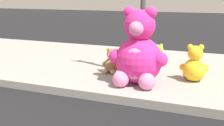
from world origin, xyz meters
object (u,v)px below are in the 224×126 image
(plush_yellow, at_px, (194,66))
(plush_brown, at_px, (111,63))
(plush_pink_large, at_px, (139,54))
(plush_lime, at_px, (158,57))
(plush_lavender, at_px, (135,56))

(plush_yellow, bearing_deg, plush_brown, -177.77)
(plush_pink_large, height_order, plush_brown, plush_pink_large)
(plush_lime, bearing_deg, plush_pink_large, -89.53)
(plush_pink_large, xyz_separation_m, plush_lavender, (-0.44, 1.14, -0.30))
(plush_brown, height_order, plush_yellow, plush_yellow)
(plush_lavender, height_order, plush_yellow, plush_yellow)
(plush_yellow, bearing_deg, plush_pink_large, -148.05)
(plush_pink_large, height_order, plush_yellow, plush_pink_large)
(plush_pink_large, bearing_deg, plush_lime, 90.47)
(plush_pink_large, xyz_separation_m, plush_lime, (-0.01, 1.62, -0.37))
(plush_pink_large, relative_size, plush_lavender, 2.14)
(plush_brown, xyz_separation_m, plush_yellow, (1.71, 0.07, 0.08))
(plush_brown, distance_m, plush_lime, 1.33)
(plush_pink_large, bearing_deg, plush_yellow, 31.95)
(plush_pink_large, xyz_separation_m, plush_brown, (-0.77, 0.52, -0.36))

